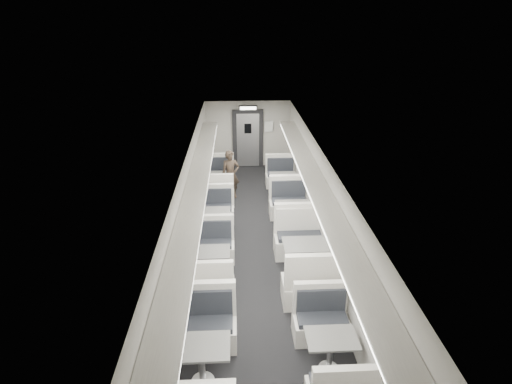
{
  "coord_description": "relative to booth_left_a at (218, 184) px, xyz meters",
  "views": [
    {
      "loc": [
        -0.4,
        -7.94,
        5.26
      ],
      "look_at": [
        0.06,
        1.21,
        1.09
      ],
      "focal_mm": 28.0,
      "sensor_mm": 36.0,
      "label": 1
    }
  ],
  "objects": [
    {
      "name": "booth_right_a",
      "position": [
        2.0,
        -0.13,
        -0.0
      ],
      "size": [
        0.96,
        1.95,
        1.04
      ],
      "color": "silver",
      "rests_on": "room"
    },
    {
      "name": "window_a",
      "position": [
        -0.49,
        -0.08,
        1.0
      ],
      "size": [
        0.02,
        1.18,
        0.84
      ],
      "primitive_type": "cube",
      "color": "black",
      "rests_on": "room"
    },
    {
      "name": "booth_left_c",
      "position": [
        0.0,
        -4.33,
        0.0
      ],
      "size": [
        0.98,
        1.99,
        1.06
      ],
      "color": "silver",
      "rests_on": "room"
    },
    {
      "name": "luggage_rack_right",
      "position": [
        2.24,
        -3.78,
        1.56
      ],
      "size": [
        0.46,
        10.4,
        0.09
      ],
      "color": "silver",
      "rests_on": "room"
    },
    {
      "name": "room",
      "position": [
        1.0,
        -3.48,
        0.85
      ],
      "size": [
        3.24,
        12.24,
        2.64
      ],
      "color": "black",
      "rests_on": "ground"
    },
    {
      "name": "vestibule_door",
      "position": [
        1.0,
        2.45,
        0.69
      ],
      "size": [
        1.1,
        0.13,
        2.1
      ],
      "color": "black",
      "rests_on": "room"
    },
    {
      "name": "booth_left_a",
      "position": [
        0.0,
        0.0,
        0.0
      ],
      "size": [
        0.97,
        1.96,
        1.05
      ],
      "color": "silver",
      "rests_on": "room"
    },
    {
      "name": "exit_sign",
      "position": [
        1.0,
        1.96,
        1.93
      ],
      "size": [
        0.62,
        0.12,
        0.16
      ],
      "color": "black",
      "rests_on": "room"
    },
    {
      "name": "booth_right_b",
      "position": [
        2.0,
        -2.33,
        0.03
      ],
      "size": [
        1.06,
        2.14,
        1.15
      ],
      "color": "silver",
      "rests_on": "room"
    },
    {
      "name": "booth_right_c",
      "position": [
        2.0,
        -4.32,
        0.06
      ],
      "size": [
        1.14,
        2.31,
        1.24
      ],
      "color": "silver",
      "rests_on": "room"
    },
    {
      "name": "booth_left_d",
      "position": [
        0.0,
        -6.97,
        0.03
      ],
      "size": [
        1.06,
        2.16,
        1.15
      ],
      "color": "silver",
      "rests_on": "room"
    },
    {
      "name": "booth_left_b",
      "position": [
        0.0,
        -2.47,
        -0.0
      ],
      "size": [
        0.96,
        1.94,
        1.04
      ],
      "color": "silver",
      "rests_on": "room"
    },
    {
      "name": "wall_notice",
      "position": [
        1.75,
        2.44,
        1.15
      ],
      "size": [
        0.32,
        0.02,
        0.4
      ],
      "primitive_type": "cube",
      "color": "white",
      "rests_on": "room"
    },
    {
      "name": "window_c",
      "position": [
        -0.49,
        -4.48,
        1.0
      ],
      "size": [
        0.02,
        1.18,
        0.84
      ],
      "primitive_type": "cube",
      "color": "black",
      "rests_on": "room"
    },
    {
      "name": "passenger",
      "position": [
        0.39,
        -0.22,
        0.4
      ],
      "size": [
        0.6,
        0.45,
        1.49
      ],
      "primitive_type": "imported",
      "rotation": [
        0.0,
        0.0,
        0.17
      ],
      "color": "black",
      "rests_on": "room"
    },
    {
      "name": "window_b",
      "position": [
        -0.49,
        -2.28,
        1.0
      ],
      "size": [
        0.02,
        1.18,
        0.84
      ],
      "primitive_type": "cube",
      "color": "black",
      "rests_on": "room"
    },
    {
      "name": "luggage_rack_left",
      "position": [
        -0.24,
        -3.78,
        1.56
      ],
      "size": [
        0.46,
        10.4,
        0.09
      ],
      "color": "silver",
      "rests_on": "room"
    },
    {
      "name": "booth_right_d",
      "position": [
        2.0,
        -6.83,
        -0.0
      ],
      "size": [
        0.96,
        1.95,
        1.04
      ],
      "color": "silver",
      "rests_on": "room"
    },
    {
      "name": "window_d",
      "position": [
        -0.49,
        -6.68,
        1.0
      ],
      "size": [
        0.02,
        1.18,
        0.84
      ],
      "primitive_type": "cube",
      "color": "black",
      "rests_on": "room"
    }
  ]
}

